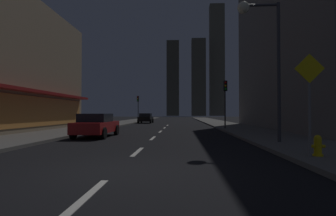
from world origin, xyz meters
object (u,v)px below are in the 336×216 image
object	(u,v)px
fire_hydrant_yellow_near	(318,146)
traffic_light_near_right	(225,93)
car_parked_near	(96,125)
fire_hydrant_far_left	(108,123)
car_parked_far	(146,118)
pedestrian_crossing_sign	(309,96)
street_lamp_right	(261,37)
traffic_light_far_left	(138,103)

from	to	relation	value
fire_hydrant_yellow_near	traffic_light_near_right	xyz separation A→B (m)	(-0.40, 14.07, 2.74)
car_parked_near	fire_hydrant_far_left	world-z (taller)	car_parked_near
fire_hydrant_yellow_near	traffic_light_near_right	world-z (taller)	traffic_light_near_right
car_parked_far	fire_hydrant_far_left	bearing A→B (deg)	-101.35
traffic_light_near_right	pedestrian_crossing_sign	size ratio (longest dim) A/B	1.33
traffic_light_near_right	street_lamp_right	distance (m)	10.38
car_parked_near	street_lamp_right	bearing A→B (deg)	-21.12
pedestrian_crossing_sign	street_lamp_right	bearing A→B (deg)	93.16
traffic_light_near_right	traffic_light_far_left	size ratio (longest dim) A/B	1.00
car_parked_near	fire_hydrant_far_left	distance (m)	10.50
car_parked_far	traffic_light_near_right	distance (m)	17.68
car_parked_far	traffic_light_near_right	size ratio (longest dim) A/B	1.01
car_parked_near	street_lamp_right	size ratio (longest dim) A/B	0.64
car_parked_near	fire_hydrant_yellow_near	size ratio (longest dim) A/B	6.48
fire_hydrant_far_left	street_lamp_right	distance (m)	18.35
street_lamp_right	traffic_light_far_left	bearing A→B (deg)	110.30
fire_hydrant_yellow_near	car_parked_near	bearing A→B (deg)	142.37
street_lamp_right	pedestrian_crossing_sign	size ratio (longest dim) A/B	2.09
car_parked_near	traffic_light_far_left	size ratio (longest dim) A/B	1.01
street_lamp_right	traffic_light_near_right	bearing A→B (deg)	89.33
car_parked_near	traffic_light_near_right	distance (m)	11.59
car_parked_far	fire_hydrant_far_left	world-z (taller)	car_parked_far
fire_hydrant_far_left	traffic_light_near_right	bearing A→B (deg)	-17.07
car_parked_near	traffic_light_far_left	distance (m)	26.13
pedestrian_crossing_sign	fire_hydrant_far_left	bearing A→B (deg)	123.01
traffic_light_near_right	fire_hydrant_yellow_near	bearing A→B (deg)	-88.37
traffic_light_near_right	car_parked_far	bearing A→B (deg)	121.32
car_parked_far	fire_hydrant_far_left	xyz separation A→B (m)	(-2.30, -11.45, -0.29)
street_lamp_right	pedestrian_crossing_sign	bearing A→B (deg)	-86.84
fire_hydrant_far_left	traffic_light_near_right	xyz separation A→B (m)	(11.40, -3.50, 2.74)
car_parked_near	traffic_light_near_right	size ratio (longest dim) A/B	1.01
traffic_light_near_right	pedestrian_crossing_sign	xyz separation A→B (m)	(0.10, -14.20, -1.18)
fire_hydrant_yellow_near	street_lamp_right	bearing A→B (deg)	97.69
traffic_light_near_right	fire_hydrant_far_left	bearing A→B (deg)	162.93
car_parked_near	traffic_light_far_left	xyz separation A→B (m)	(-1.90, 25.95, 2.45)
car_parked_near	pedestrian_crossing_sign	distance (m)	11.91
traffic_light_near_right	street_lamp_right	world-z (taller)	street_lamp_right
fire_hydrant_far_left	pedestrian_crossing_sign	bearing A→B (deg)	-56.99
pedestrian_crossing_sign	traffic_light_near_right	bearing A→B (deg)	90.40
car_parked_near	pedestrian_crossing_sign	size ratio (longest dim) A/B	1.34
fire_hydrant_yellow_near	street_lamp_right	distance (m)	6.03
street_lamp_right	car_parked_near	bearing A→B (deg)	158.88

